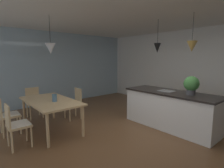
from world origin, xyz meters
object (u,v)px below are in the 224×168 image
Objects in this scene: dining_table at (50,103)px; chair_near_right at (16,124)px; chair_window_end at (34,101)px; vase_on_dining_table at (55,98)px; chair_near_left at (7,114)px; potted_plant_on_island at (191,85)px; chair_far_left at (74,102)px; kitchen_island at (170,109)px.

dining_table is 0.95m from chair_near_right.
vase_on_dining_table is (1.45, 0.02, 0.35)m from chair_window_end.
vase_on_dining_table reaches higher than chair_near_left.
potted_plant_on_island is at bearing 50.31° from chair_near_left.
chair_near_left is at bearing -90.14° from chair_far_left.
kitchen_island is (1.35, 3.19, -0.01)m from chair_near_right.
chair_near_right is 3.46m from kitchen_island.
chair_far_left is at bearing 89.86° from chair_near_left.
dining_table is 0.25m from vase_on_dining_table.
dining_table is 0.77× the size of kitchen_island.
dining_table is at bearing -172.53° from vase_on_dining_table.
vase_on_dining_table is at bearing -54.09° from chair_far_left.
dining_table is at bearing -64.76° from chair_far_left.
vase_on_dining_table is at bearing -131.46° from potted_plant_on_island.
dining_table is 1.27m from chair_window_end.
kitchen_island is at bearing 56.13° from vase_on_dining_table.
vase_on_dining_table is (0.19, 0.03, 0.15)m from dining_table.
potted_plant_on_island is at bearing 59.92° from chair_near_right.
chair_near_right is 1.00× the size of chair_far_left.
kitchen_island is (2.15, 3.19, -0.01)m from chair_near_left.
chair_far_left is 2.04× the size of potted_plant_on_island.
dining_table is 0.95m from chair_far_left.
chair_far_left is 3.11m from potted_plant_on_island.
chair_near_left is (-0.40, -0.84, -0.20)m from dining_table.
potted_plant_on_island reaches higher than chair_near_right.
potted_plant_on_island is 2.46× the size of vase_on_dining_table.
dining_table is 4.16× the size of potted_plant_on_island.
dining_table is at bearing -126.74° from kitchen_island.
chair_window_end is 5.02× the size of vase_on_dining_table.
dining_table is 0.95m from chair_near_left.
chair_far_left is at bearing -144.97° from kitchen_island.
potted_plant_on_island is 3.11m from vase_on_dining_table.
chair_window_end is 2.04× the size of potted_plant_on_island.
dining_table is 2.04× the size of chair_far_left.
chair_near_right is 1.00× the size of chair_near_left.
chair_near_left is at bearing -129.69° from potted_plant_on_island.
dining_table is 2.94m from kitchen_island.
chair_far_left is 5.02× the size of vase_on_dining_table.
chair_near_right is 1.00× the size of chair_window_end.
chair_window_end is (-0.86, 0.84, 0.00)m from chair_near_left.
chair_near_left is 1.20m from chair_window_end.
vase_on_dining_table is at bearing 0.95° from chair_window_end.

